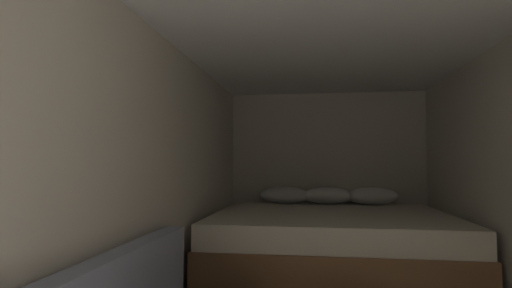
% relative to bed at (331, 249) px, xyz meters
% --- Properties ---
extents(wall_back, '(2.38, 0.05, 2.02)m').
position_rel_bed_xyz_m(wall_back, '(0.00, 1.00, 0.64)').
color(wall_back, beige).
rests_on(wall_back, ground).
extents(wall_left, '(0.05, 5.07, 2.02)m').
position_rel_bed_xyz_m(wall_left, '(-1.17, -1.56, 0.64)').
color(wall_left, beige).
rests_on(wall_left, ground).
extents(ceiling_slab, '(2.38, 5.07, 0.05)m').
position_rel_bed_xyz_m(ceiling_slab, '(0.00, -1.56, 1.68)').
color(ceiling_slab, white).
rests_on(ceiling_slab, wall_left).
extents(bed, '(2.16, 1.89, 0.91)m').
position_rel_bed_xyz_m(bed, '(0.00, 0.00, 0.00)').
color(bed, brown).
rests_on(bed, ground).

